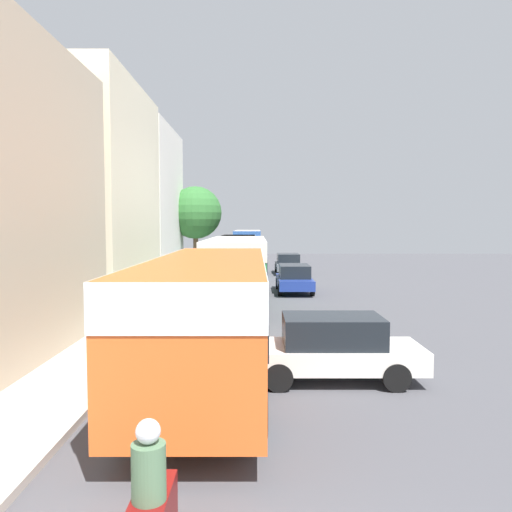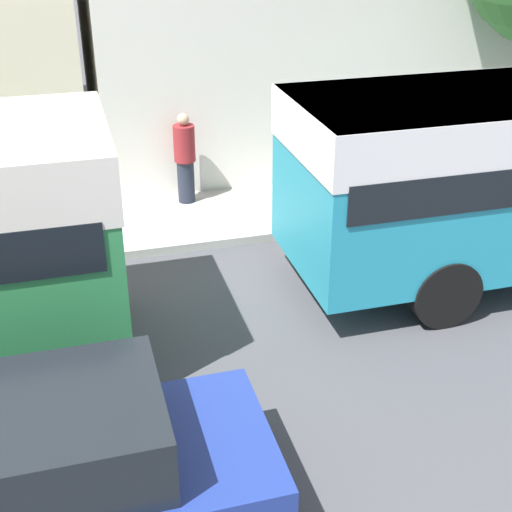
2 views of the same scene
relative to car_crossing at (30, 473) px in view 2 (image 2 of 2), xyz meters
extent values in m
cylinder|color=black|center=(-4.56, 5.41, -0.29)|extent=(0.28, 1.00, 1.00)
cylinder|color=black|center=(-2.27, 5.41, -0.29)|extent=(0.28, 1.00, 1.00)
cube|color=navy|center=(0.00, 0.00, -0.21)|extent=(1.83, 4.45, 0.51)
cube|color=black|center=(0.00, 0.00, 0.39)|extent=(1.61, 2.45, 0.68)
cylinder|color=black|center=(-0.84, 1.38, -0.47)|extent=(0.22, 0.64, 0.64)
cylinder|color=#232838|center=(-7.16, 2.76, -0.24)|extent=(0.31, 0.31, 0.80)
cylinder|color=maroon|center=(-7.16, 2.76, 0.50)|extent=(0.39, 0.39, 0.67)
sphere|color=tan|center=(-7.16, 2.76, 0.94)|extent=(0.22, 0.22, 0.22)
camera|label=1|loc=(-2.10, -27.19, 2.94)|focal=35.00mm
camera|label=2|loc=(5.10, 0.67, 4.65)|focal=50.00mm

